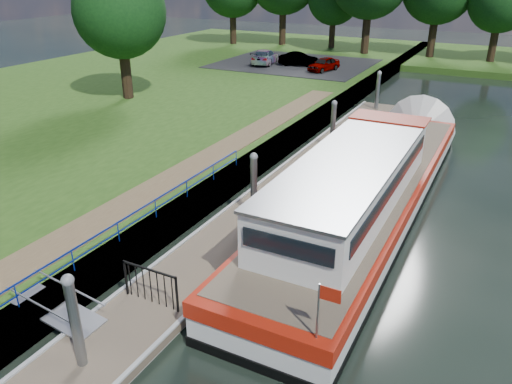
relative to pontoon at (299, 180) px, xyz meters
The scene contains 15 objects.
ground 13.00m from the pontoon, 90.00° to the right, with size 160.00×160.00×0.00m, color black.
riverbank 18.11m from the pontoon, behind, with size 32.00×90.00×0.78m, color #254914.
bank_edge 3.25m from the pontoon, 141.89° to the left, with size 1.10×90.00×0.78m, color #473D2D.
footpath 6.69m from the pontoon, 131.35° to the right, with size 1.60×40.00×0.05m, color brown.
carpark 27.32m from the pontoon, 113.75° to the left, with size 14.00×12.00×0.06m, color black.
blue_fence 10.43m from the pontoon, 105.38° to the right, with size 0.04×18.04×0.72m.
pontoon is the anchor object (origin of this frame).
mooring_piles 1.10m from the pontoon, ahead, with size 0.30×27.30×3.55m.
gangway 12.64m from the pontoon, 98.42° to the right, with size 2.58×1.00×0.92m.
gate_panel 10.84m from the pontoon, 90.00° to the right, with size 1.85×0.05×1.15m.
barge 3.86m from the pontoon, 16.47° to the right, with size 4.36×21.15×4.78m.
bank_tree_a 18.78m from the pontoon, 156.11° to the left, with size 6.12×6.12×9.72m.
car_a 23.71m from the pontoon, 107.60° to the left, with size 1.39×3.44×1.17m, color #999999.
car_b 26.02m from the pontoon, 112.98° to the left, with size 1.27×3.65×1.20m, color #999999.
car_c 26.93m from the pontoon, 119.73° to the left, with size 1.87×4.61×1.34m, color #999999.
Camera 1 is at (8.03, -6.85, 9.17)m, focal length 35.00 mm.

